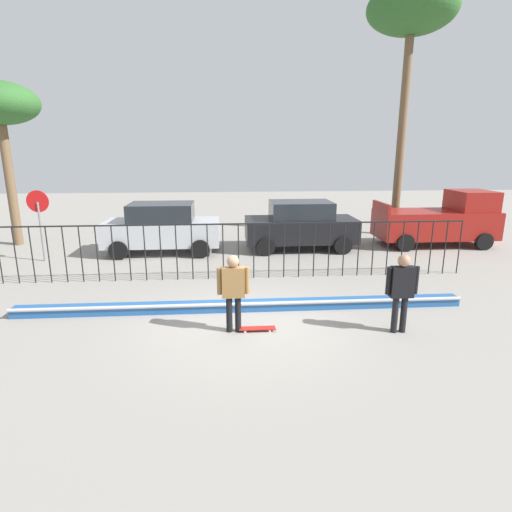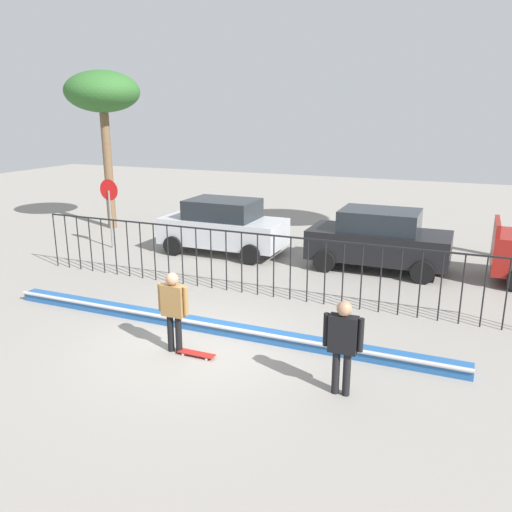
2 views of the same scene
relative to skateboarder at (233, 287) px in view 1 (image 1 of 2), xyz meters
name	(u,v)px [view 1 (image 1 of 2)]	position (x,y,z in m)	size (l,w,h in m)	color
ground_plane	(244,324)	(0.24, 0.38, -1.03)	(60.00, 60.00, 0.00)	gray
bowl_coping_ledge	(243,306)	(0.24, 1.21, -0.91)	(11.00, 0.41, 0.27)	#235699
perimeter_fence	(238,245)	(0.24, 3.85, 0.03)	(14.04, 0.04, 1.72)	black
skateboarder	(233,287)	(0.00, 0.00, 0.00)	(0.69, 0.26, 1.72)	black
skateboard	(257,328)	(0.51, -0.02, -0.97)	(0.80, 0.20, 0.07)	#A51E19
camera_operator	(402,286)	(3.57, -0.30, 0.02)	(0.71, 0.26, 1.75)	black
parked_car_silver	(162,228)	(-2.53, 7.37, -0.06)	(4.30, 2.12, 1.90)	#B7BABF
parked_car_black	(300,225)	(2.81, 7.52, -0.06)	(4.30, 2.12, 1.90)	black
pickup_truck	(440,220)	(8.66, 7.78, 0.01)	(4.70, 2.12, 2.24)	maroon
stop_sign	(39,216)	(-6.60, 6.45, 0.58)	(0.76, 0.07, 2.50)	slate
palm_tree_tall	(412,14)	(7.71, 10.13, 8.24)	(3.71, 3.71, 10.49)	brown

